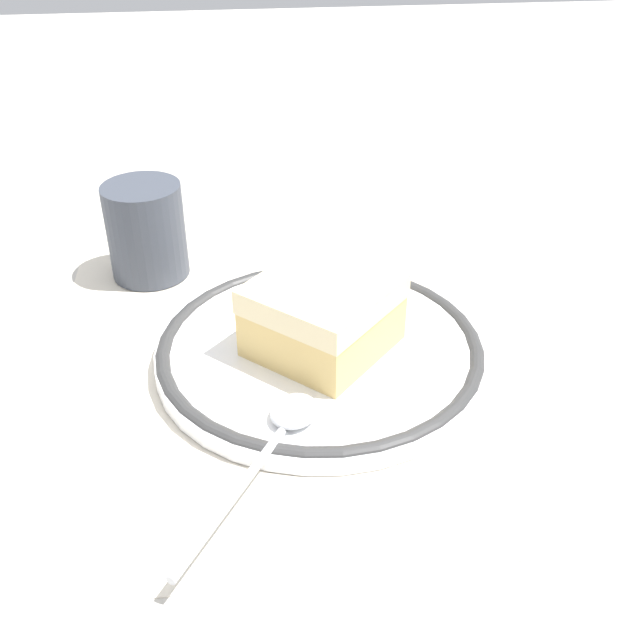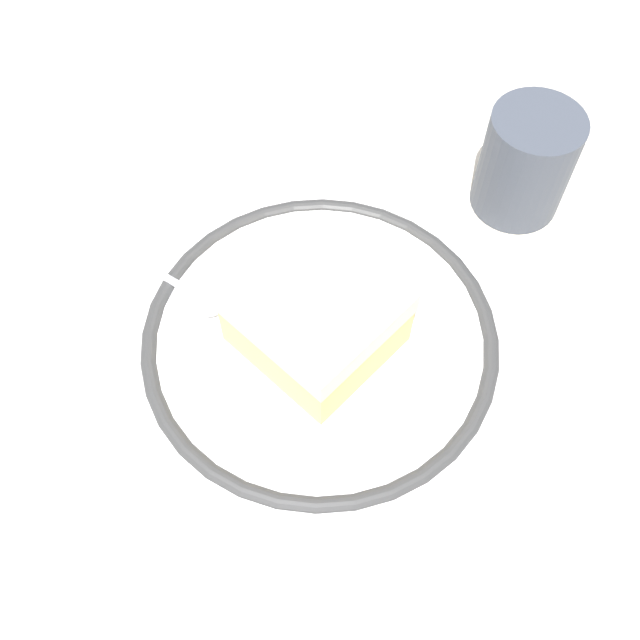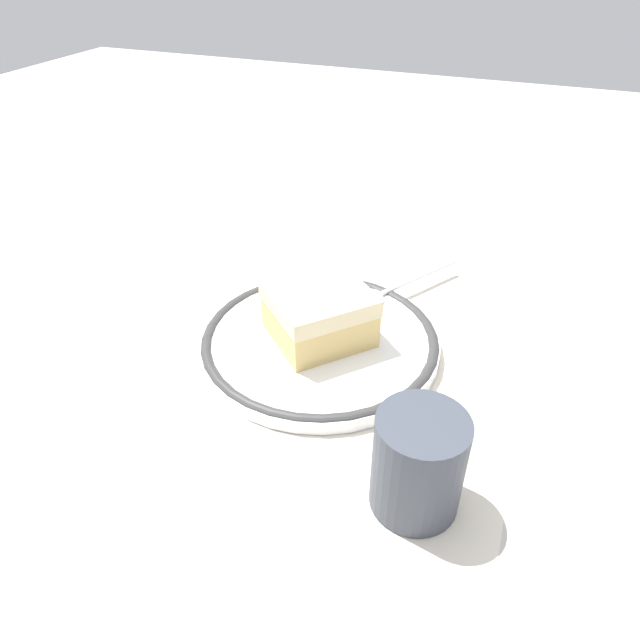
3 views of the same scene
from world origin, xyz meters
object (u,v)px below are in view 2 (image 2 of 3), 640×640
object	(u,v)px
cup	(524,167)
cake_slice	(316,318)
spoon	(182,285)
plate	(320,340)

from	to	relation	value
cup	cake_slice	bearing A→B (deg)	41.98
cake_slice	spoon	world-z (taller)	cake_slice
spoon	cup	xyz separation A→B (m)	(-0.23, -0.09, 0.02)
plate	spoon	xyz separation A→B (m)	(0.09, -0.03, 0.01)
plate	spoon	size ratio (longest dim) A/B	1.69
cake_slice	cup	world-z (taller)	cup
cake_slice	cup	size ratio (longest dim) A/B	1.53
cup	plate	bearing A→B (deg)	42.07
spoon	cup	distance (m)	0.25
cake_slice	cup	distance (m)	0.19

